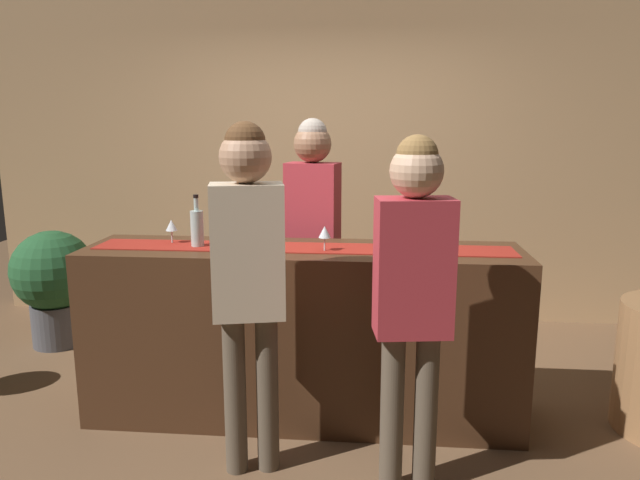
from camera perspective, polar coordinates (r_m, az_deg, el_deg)
name	(u,v)px	position (r m, az deg, el deg)	size (l,w,h in m)	color
ground_plane	(303,414)	(3.72, -1.63, -16.39)	(10.00, 10.00, 0.00)	brown
back_wall	(328,154)	(5.19, 0.81, 8.29)	(6.00, 0.12, 2.90)	tan
bar_counter	(303,333)	(3.51, -1.68, -8.99)	(2.50, 0.60, 1.02)	#472B19
counter_runner_cloth	(302,248)	(3.37, -1.73, -0.75)	(2.38, 0.28, 0.01)	maroon
wine_bottle_amber	(406,232)	(3.28, 8.32, 0.78)	(0.07, 0.07, 0.30)	brown
wine_bottle_clear	(197,227)	(3.45, -11.77, 1.19)	(0.07, 0.07, 0.30)	#B2C6C1
wine_glass_near_customer	(171,226)	(3.58, -14.13, 1.32)	(0.07, 0.07, 0.14)	silver
wine_glass_mid_counter	(325,233)	(3.26, 0.45, 0.70)	(0.07, 0.07, 0.14)	silver
bartender	(313,220)	(3.92, -0.72, 1.99)	(0.37, 0.26, 1.75)	#26262B
customer_sipping	(413,280)	(2.68, 8.97, -3.84)	(0.36, 0.24, 1.68)	brown
customer_browsing	(248,262)	(2.82, -6.95, -2.13)	(0.38, 0.27, 1.74)	brown
potted_plant_tall	(54,280)	(5.03, -24.29, -3.51)	(0.62, 0.62, 0.91)	#4C4C51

